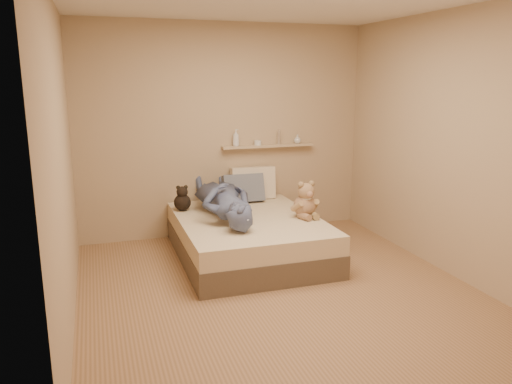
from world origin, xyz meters
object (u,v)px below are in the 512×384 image
object	(u,v)px
teddy_bear	(306,202)
wall_shelf	(268,146)
bed	(248,237)
dark_plush	(182,200)
pillow_grey	(243,188)
game_console	(239,217)
pillow_cream	(253,183)
person	(223,198)

from	to	relation	value
teddy_bear	wall_shelf	xyz separation A→B (m)	(-0.05, 1.09, 0.48)
bed	wall_shelf	bearing A→B (deg)	58.82
dark_plush	wall_shelf	distance (m)	1.35
pillow_grey	wall_shelf	world-z (taller)	wall_shelf
dark_plush	wall_shelf	world-z (taller)	wall_shelf
game_console	wall_shelf	bearing A→B (deg)	60.64
game_console	pillow_cream	distance (m)	1.47
bed	person	distance (m)	0.51
bed	pillow_cream	world-z (taller)	pillow_cream
bed	person	size ratio (longest dim) A/B	1.20
pillow_cream	dark_plush	bearing A→B (deg)	-161.82
teddy_bear	pillow_cream	distance (m)	1.05
dark_plush	pillow_cream	size ratio (longest dim) A/B	0.55
pillow_grey	wall_shelf	bearing A→B (deg)	28.94
pillow_grey	wall_shelf	size ratio (longest dim) A/B	0.42
bed	dark_plush	bearing A→B (deg)	140.56
bed	teddy_bear	bearing A→B (deg)	-16.60
pillow_cream	person	bearing A→B (deg)	-130.73
pillow_grey	dark_plush	bearing A→B (deg)	-167.60
wall_shelf	pillow_grey	bearing A→B (deg)	-151.06
pillow_cream	pillow_grey	xyz separation A→B (m)	(-0.17, -0.14, -0.03)
dark_plush	person	bearing A→B (deg)	-39.19
dark_plush	pillow_grey	world-z (taller)	pillow_grey
dark_plush	person	size ratio (longest dim) A/B	0.19
dark_plush	pillow_cream	distance (m)	1.00
teddy_bear	person	size ratio (longest dim) A/B	0.26
bed	pillow_grey	xyz separation A→B (m)	(0.15, 0.69, 0.40)
game_console	dark_plush	xyz separation A→B (m)	(-0.38, 1.04, -0.04)
game_console	pillow_cream	xyz separation A→B (m)	(0.57, 1.35, 0.03)
dark_plush	pillow_cream	xyz separation A→B (m)	(0.95, 0.31, 0.07)
bed	dark_plush	distance (m)	0.89
bed	teddy_bear	distance (m)	0.74
person	dark_plush	bearing A→B (deg)	-37.86
teddy_bear	dark_plush	bearing A→B (deg)	150.48
pillow_cream	pillow_grey	distance (m)	0.22
dark_plush	wall_shelf	bearing A→B (deg)	18.35
bed	dark_plush	size ratio (longest dim) A/B	6.32
game_console	person	distance (m)	0.71
teddy_bear	person	xyz separation A→B (m)	(-0.83, 0.37, 0.02)
wall_shelf	teddy_bear	bearing A→B (deg)	-87.26
game_console	dark_plush	bearing A→B (deg)	109.93
dark_plush	pillow_grey	bearing A→B (deg)	12.40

